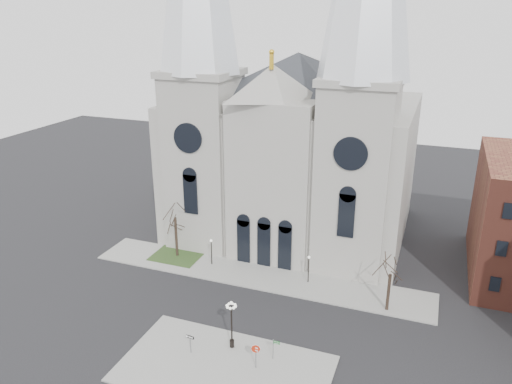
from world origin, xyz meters
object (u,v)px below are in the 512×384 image
(one_way_sign, at_px, (190,340))
(street_name_sign, at_px, (274,347))
(globe_lamp, at_px, (231,319))
(stop_sign, at_px, (256,351))

(one_way_sign, distance_m, street_name_sign, 7.47)
(street_name_sign, bearing_deg, globe_lamp, 176.94)
(globe_lamp, height_order, one_way_sign, globe_lamp)
(stop_sign, distance_m, street_name_sign, 2.05)
(stop_sign, bearing_deg, street_name_sign, 65.75)
(street_name_sign, bearing_deg, one_way_sign, -166.08)
(stop_sign, bearing_deg, globe_lamp, 156.97)
(stop_sign, distance_m, one_way_sign, 6.18)
(street_name_sign, bearing_deg, stop_sign, -123.06)
(stop_sign, xyz_separation_m, globe_lamp, (-3.03, 1.87, 1.31))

